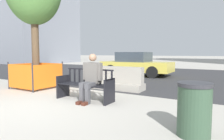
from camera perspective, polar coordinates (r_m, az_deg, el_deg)
ground_plane at (r=5.40m, az=-22.63°, el=-9.79°), size 200.00×200.00×0.00m
street_asphalt at (r=12.58m, az=11.23°, el=-1.31°), size 120.00×12.00×0.01m
street_bench at (r=5.72m, az=-7.69°, el=-4.60°), size 1.70×0.56×0.88m
seated_person at (r=5.48m, az=-5.98°, el=-1.89°), size 0.58×0.73×1.31m
jersey_barrier_centre at (r=7.35m, az=1.42°, el=-2.90°), size 2.02×0.75×0.84m
construction_fence at (r=8.16m, az=-20.81°, el=-1.30°), size 1.43×1.43×1.01m
car_taxi_near at (r=12.04m, az=6.81°, el=1.69°), size 4.16×1.91×1.39m
trash_bin at (r=3.49m, az=22.42°, el=-10.35°), size 0.55×0.55×0.87m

